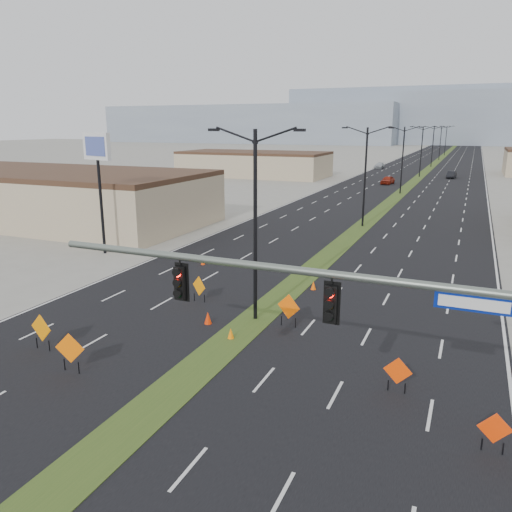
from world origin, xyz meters
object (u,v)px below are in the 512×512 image
at_px(streetlight_0, 255,221).
at_px(construction_sign_1, 70,349).
at_px(streetlight_2, 403,158).
at_px(pole_sign_west, 97,156).
at_px(cone_1, 231,334).
at_px(construction_sign_2, 199,287).
at_px(car_mid, 452,175).
at_px(streetlight_1, 365,174).
at_px(car_far, 379,166).
at_px(signal_mast, 396,328).
at_px(streetlight_5, 440,142).
at_px(construction_sign_0, 41,329).
at_px(streetlight_3, 421,150).
at_px(cone_0, 208,318).
at_px(construction_sign_4, 398,372).
at_px(construction_sign_5, 495,430).
at_px(streetlight_6, 446,140).
at_px(construction_sign_3, 289,308).
at_px(car_left, 388,180).
at_px(cone_2, 313,285).
at_px(streetlight_4, 433,145).
at_px(cone_3, 203,261).

xyz_separation_m(streetlight_0, construction_sign_1, (-4.76, -8.61, -4.37)).
bearing_deg(construction_sign_1, streetlight_2, 73.66).
bearing_deg(pole_sign_west, cone_1, -18.11).
bearing_deg(construction_sign_2, car_mid, 107.44).
relative_size(streetlight_1, car_far, 2.18).
relative_size(signal_mast, streetlight_0, 1.63).
xyz_separation_m(streetlight_5, construction_sign_0, (-7.58, -147.44, -4.38)).
relative_size(streetlight_3, cone_0, 14.77).
distance_m(construction_sign_0, pole_sign_west, 19.70).
distance_m(streetlight_5, cone_1, 142.97).
xyz_separation_m(construction_sign_4, construction_sign_5, (3.37, -2.62, -0.04)).
bearing_deg(cone_1, streetlight_6, 89.98).
bearing_deg(construction_sign_3, streetlight_1, 107.03).
bearing_deg(cone_0, streetlight_0, 38.47).
height_order(car_left, construction_sign_2, construction_sign_2).
relative_size(streetlight_6, construction_sign_4, 6.78).
relative_size(construction_sign_2, construction_sign_5, 1.12).
bearing_deg(construction_sign_4, streetlight_5, 94.99).
relative_size(construction_sign_1, cone_2, 3.09).
bearing_deg(streetlight_3, construction_sign_1, -92.95).
distance_m(streetlight_3, construction_sign_0, 91.86).
relative_size(car_left, cone_2, 7.31).
distance_m(streetlight_5, construction_sign_1, 148.75).
bearing_deg(signal_mast, construction_sign_0, 170.98).
height_order(streetlight_6, cone_0, streetlight_6).
bearing_deg(construction_sign_2, cone_1, -20.42).
xyz_separation_m(streetlight_1, car_far, (-11.26, 74.37, -4.75)).
bearing_deg(construction_sign_1, pole_sign_west, 113.95).
relative_size(signal_mast, streetlight_2, 1.63).
distance_m(car_mid, construction_sign_3, 84.56).
distance_m(streetlight_0, construction_sign_1, 10.76).
bearing_deg(construction_sign_0, cone_1, 37.88).
height_order(car_mid, pole_sign_west, pole_sign_west).
bearing_deg(streetlight_6, cone_2, -89.50).
relative_size(streetlight_4, car_left, 2.38).
xyz_separation_m(streetlight_6, pole_sign_west, (-17.13, -159.63, 2.46)).
bearing_deg(streetlight_6, signal_mast, -87.25).
height_order(construction_sign_5, cone_3, construction_sign_5).
relative_size(signal_mast, streetlight_6, 1.63).
relative_size(signal_mast, construction_sign_2, 10.30).
bearing_deg(cone_2, car_mid, 86.56).
xyz_separation_m(streetlight_5, construction_sign_3, (2.00, -140.27, -4.37)).
bearing_deg(construction_sign_4, construction_sign_2, 155.69).
bearing_deg(signal_mast, construction_sign_4, 94.65).
height_order(construction_sign_0, construction_sign_3, construction_sign_3).
height_order(streetlight_4, car_mid, streetlight_4).
height_order(cone_1, pole_sign_west, pole_sign_west).
height_order(signal_mast, construction_sign_5, signal_mast).
xyz_separation_m(cone_0, cone_1, (1.96, -1.26, -0.05)).
relative_size(construction_sign_1, construction_sign_5, 1.25).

